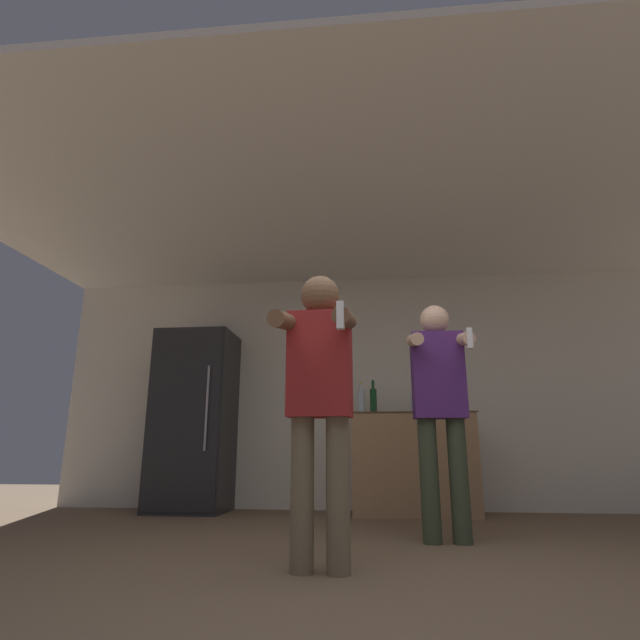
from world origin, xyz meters
TOP-DOWN VIEW (x-y plane):
  - ground_plane at (0.00, 0.00)m, footprint 14.00×14.00m
  - wall_back at (0.00, 3.40)m, footprint 7.00×0.06m
  - ceiling_slab at (0.00, 1.68)m, footprint 7.00×3.89m
  - refrigerator at (-1.87, 3.03)m, footprint 0.78×0.70m
  - counter at (0.40, 3.05)m, footprint 1.22×0.67m
  - bottle_red_label at (0.65, 3.03)m, footprint 0.08×0.08m
  - bottle_clear_vodka at (0.44, 3.03)m, footprint 0.06×0.06m
  - bottle_brown_liquor at (-0.10, 3.03)m, footprint 0.08×0.08m
  - bottle_amber_bourbon at (0.03, 3.03)m, footprint 0.07×0.07m
  - person_woman_foreground at (-0.28, 0.55)m, footprint 0.45×0.52m
  - person_man_side at (0.49, 1.48)m, footprint 0.45×0.43m

SIDE VIEW (x-z plane):
  - ground_plane at x=0.00m, z-range 0.00..0.00m
  - counter at x=0.40m, z-range 0.00..0.97m
  - refrigerator at x=-1.87m, z-range 0.00..1.86m
  - person_woman_foreground at x=-0.28m, z-range 0.15..1.74m
  - person_man_side at x=0.49m, z-range 0.14..1.80m
  - bottle_red_label at x=0.65m, z-range 0.94..1.17m
  - bottle_clear_vodka at x=0.44m, z-range 0.94..1.23m
  - bottle_brown_liquor at x=-0.10m, z-range 0.94..1.27m
  - bottle_amber_bourbon at x=0.03m, z-range 0.93..1.30m
  - wall_back at x=0.00m, z-range 0.00..2.55m
  - ceiling_slab at x=0.00m, z-range 2.55..2.60m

